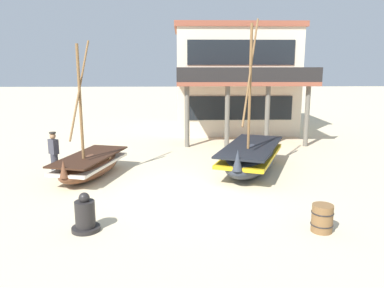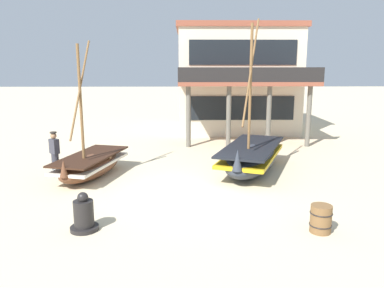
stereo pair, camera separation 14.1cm
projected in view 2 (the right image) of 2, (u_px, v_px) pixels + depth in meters
ground_plane at (193, 192)px, 12.43m from camera, size 120.00×120.00×0.00m
fishing_boat_near_left at (251, 157)px, 14.67m from camera, size 3.33×4.96×5.75m
fishing_boat_centre_large at (91, 164)px, 14.06m from camera, size 2.34×3.90×4.92m
fisherman_by_hull at (55, 155)px, 14.01m from camera, size 0.42×0.40×1.68m
capstan_winch at (84, 215)px, 9.52m from camera, size 0.71×0.71×1.00m
wooden_barrel at (321, 219)px, 9.42m from camera, size 0.56×0.56×0.70m
harbor_building_main at (236, 79)px, 23.92m from camera, size 7.31×8.92×6.40m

